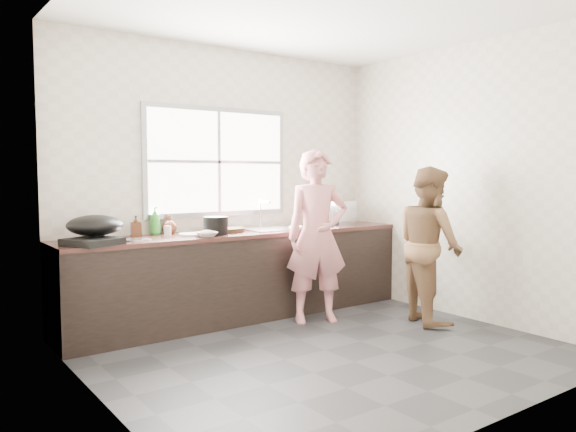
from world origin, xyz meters
TOP-DOWN VIEW (x-y plane):
  - floor at (0.00, 0.00)m, footprint 3.60×3.20m
  - ceiling at (0.00, 0.00)m, footprint 3.60×3.20m
  - wall_back at (0.00, 1.60)m, footprint 3.60×0.01m
  - wall_left at (-1.80, 0.00)m, footprint 0.01×3.20m
  - wall_right at (1.80, 0.00)m, footprint 0.01×3.20m
  - wall_front at (0.00, -1.60)m, footprint 3.60×0.01m
  - cabinet at (0.00, 1.29)m, footprint 3.60×0.62m
  - countertop at (0.00, 1.29)m, footprint 3.60×0.64m
  - sink at (0.35, 1.29)m, footprint 0.55×0.45m
  - faucet at (0.35, 1.49)m, footprint 0.02×0.02m
  - window_frame at (-0.10, 1.59)m, footprint 1.60×0.05m
  - window_glazing at (-0.10, 1.57)m, footprint 1.50×0.01m
  - woman at (0.51, 0.74)m, footprint 0.67×0.56m
  - person_side at (1.39, 0.10)m, footprint 0.80×0.89m
  - cutting_board at (-0.15, 1.39)m, footprint 0.42×0.42m
  - cleaver at (-0.23, 1.32)m, footprint 0.20×0.13m
  - bowl_mince at (-0.50, 1.08)m, footprint 0.22×0.22m
  - bowl_crabs at (0.86, 1.21)m, footprint 0.21×0.21m
  - bowl_held at (0.51, 1.08)m, footprint 0.22×0.22m
  - black_pot at (-0.33, 1.22)m, footprint 0.28×0.28m
  - plate_food at (-0.56, 1.27)m, footprint 0.32×0.32m
  - bottle_green at (-0.81, 1.52)m, footprint 0.13×0.13m
  - bottle_brown_tall at (-1.01, 1.46)m, footprint 0.09×0.09m
  - bottle_brown_short at (-0.66, 1.52)m, footprint 0.17×0.17m
  - glass_jar at (-0.76, 1.34)m, footprint 0.08×0.08m
  - burner at (-1.51, 1.11)m, footprint 0.49×0.49m
  - wok at (-1.45, 1.23)m, footprint 0.55×0.55m
  - dish_rack at (1.28, 1.30)m, footprint 0.41×0.33m
  - pot_lid_left at (-1.10, 1.21)m, footprint 0.24×0.24m
  - pot_lid_right at (-1.27, 1.49)m, footprint 0.27×0.27m

SIDE VIEW (x-z plane):
  - floor at x=0.00m, z-range -0.01..0.00m
  - cabinet at x=0.00m, z-range 0.00..0.82m
  - person_side at x=1.39m, z-range 0.00..1.50m
  - woman at x=0.51m, z-range 0.00..1.55m
  - countertop at x=0.00m, z-range 0.82..0.86m
  - sink at x=0.35m, z-range 0.85..0.88m
  - pot_lid_left at x=-1.10m, z-range 0.86..0.87m
  - pot_lid_right at x=-1.27m, z-range 0.86..0.87m
  - plate_food at x=-0.56m, z-range 0.86..0.88m
  - cutting_board at x=-0.15m, z-range 0.86..0.90m
  - bowl_mince at x=-0.50m, z-range 0.86..0.91m
  - burner at x=-1.51m, z-range 0.86..0.92m
  - bowl_held at x=0.51m, z-range 0.86..0.92m
  - bowl_crabs at x=0.86m, z-range 0.86..0.92m
  - cleaver at x=-0.23m, z-range 0.90..0.91m
  - glass_jar at x=-0.76m, z-range 0.86..0.96m
  - bottle_brown_short at x=-0.66m, z-range 0.86..1.03m
  - black_pot at x=-0.33m, z-range 0.86..1.03m
  - bottle_brown_tall at x=-1.01m, z-range 0.86..1.04m
  - bottle_green at x=-0.81m, z-range 0.86..1.13m
  - dish_rack at x=1.28m, z-range 0.86..1.13m
  - wok at x=-1.45m, z-range 0.92..1.09m
  - faucet at x=0.35m, z-range 0.86..1.16m
  - wall_back at x=0.00m, z-range 0.00..2.70m
  - wall_left at x=-1.80m, z-range 0.00..2.70m
  - wall_right at x=1.80m, z-range 0.00..2.70m
  - wall_front at x=0.00m, z-range 0.00..2.70m
  - window_glazing at x=-0.10m, z-range 1.05..2.05m
  - window_frame at x=-0.10m, z-range 1.00..2.10m
  - ceiling at x=0.00m, z-range 2.70..2.71m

